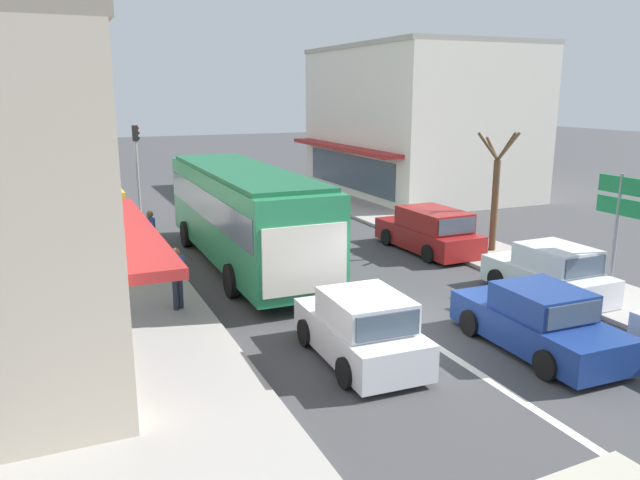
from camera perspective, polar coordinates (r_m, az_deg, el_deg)
The scene contains 15 objects.
ground_plane at distance 15.45m, azimuth 8.27°, elevation -8.10°, with size 140.00×140.00×0.00m, color #3F3F42.
lane_centre_line at distance 18.76m, azimuth 1.84°, elevation -4.03°, with size 0.20×28.00×0.01m, color silver.
sidewalk_left at distance 19.00m, azimuth -19.84°, elevation -4.41°, with size 5.20×44.00×0.14m, color #A39E96.
kerb_right at distance 23.53m, azimuth 13.47°, elevation -0.63°, with size 2.80×44.00×0.12m, color #A39E96.
building_right_far at distance 35.93m, azimuth 8.88°, elevation 10.73°, with size 9.51×12.38×8.06m.
city_bus at distance 20.40m, azimuth -7.04°, elevation 2.74°, with size 2.81×10.88×3.23m.
hatchback_adjacent_lane_trail at distance 13.40m, azimuth 3.77°, elevation -8.16°, with size 1.90×3.74×1.54m.
sedan_behind_bus_mid at distance 14.74m, azimuth 19.33°, elevation -7.08°, with size 1.95×4.23×1.47m.
parked_hatchback_kerb_second at distance 18.42m, azimuth 20.26°, elevation -2.92°, with size 1.87×3.73×1.54m.
parked_wagon_kerb_third at distance 22.66m, azimuth 9.97°, elevation 0.78°, with size 2.02×4.54×1.58m.
traffic_light_downstreet at distance 28.78m, azimuth -16.41°, elevation 7.37°, with size 0.33×0.24×4.20m.
directional_road_sign at distance 17.82m, azimuth 25.68°, elevation 2.64°, with size 0.10×1.40×3.60m.
street_tree_right at distance 22.68m, azimuth 15.74°, elevation 3.93°, with size 1.81×1.54×4.34m.
pedestrian_with_handbag_near at distance 16.41m, azimuth -12.91°, elevation -3.08°, with size 0.59×0.52×1.63m.
pedestrian_browsing_midblock at distance 21.59m, azimuth -15.21°, elevation 0.75°, with size 0.27×0.56×1.63m.
Camera 1 is at (-7.71, -12.15, 5.64)m, focal length 35.00 mm.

